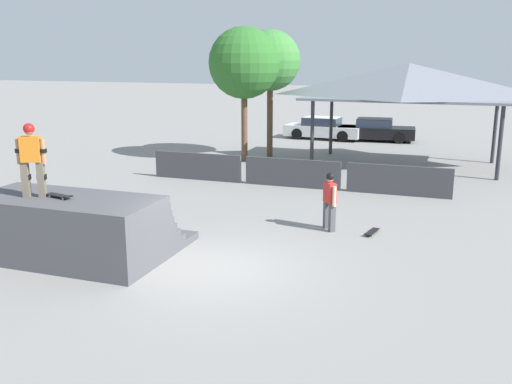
% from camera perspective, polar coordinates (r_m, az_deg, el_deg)
% --- Properties ---
extents(ground_plane, '(160.00, 160.00, 0.00)m').
position_cam_1_polar(ground_plane, '(13.20, -4.02, -7.61)').
color(ground_plane, gray).
extents(quarter_pipe_ramp, '(4.45, 3.48, 1.53)m').
position_cam_1_polar(quarter_pipe_ramp, '(14.41, -17.72, -3.53)').
color(quarter_pipe_ramp, '#4C4C51').
rests_on(quarter_pipe_ramp, ground).
extents(skater_on_deck, '(0.74, 0.41, 1.72)m').
position_cam_1_polar(skater_on_deck, '(14.11, -21.55, 3.47)').
color(skater_on_deck, '#6B6051').
rests_on(skater_on_deck, quarter_pipe_ramp).
extents(skateboard_on_deck, '(0.79, 0.36, 0.09)m').
position_cam_1_polar(skateboard_on_deck, '(13.96, -19.04, -0.33)').
color(skateboard_on_deck, silver).
rests_on(skateboard_on_deck, quarter_pipe_ramp).
extents(bystander_walking, '(0.48, 0.56, 1.64)m').
position_cam_1_polar(bystander_walking, '(15.84, 7.39, -0.44)').
color(bystander_walking, '#4C4C51').
rests_on(bystander_walking, ground).
extents(skateboard_on_ground, '(0.33, 0.80, 0.09)m').
position_cam_1_polar(skateboard_on_ground, '(15.90, 11.50, -3.94)').
color(skateboard_on_ground, green).
rests_on(skateboard_on_ground, ground).
extents(barrier_fence, '(11.30, 0.12, 1.05)m').
position_cam_1_polar(barrier_fence, '(21.06, 3.64, 1.91)').
color(barrier_fence, '#3D3D42').
rests_on(barrier_fence, ground).
extents(pavilion_shelter, '(8.76, 4.53, 4.43)m').
position_cam_1_polar(pavilion_shelter, '(25.73, 15.03, 10.61)').
color(pavilion_shelter, '#2D2D33').
rests_on(pavilion_shelter, ground).
extents(tree_beside_pavilion, '(3.18, 3.18, 6.02)m').
position_cam_1_polar(tree_beside_pavilion, '(25.95, -1.20, 12.74)').
color(tree_beside_pavilion, brown).
rests_on(tree_beside_pavilion, ground).
extents(tree_far_back, '(2.82, 2.82, 5.93)m').
position_cam_1_polar(tree_far_back, '(27.16, 1.43, 12.96)').
color(tree_far_back, brown).
rests_on(tree_far_back, ground).
extents(parked_car_white, '(4.53, 1.96, 1.27)m').
position_cam_1_polar(parked_car_white, '(33.56, 6.73, 6.31)').
color(parked_car_white, silver).
rests_on(parked_car_white, ground).
extents(parked_car_black, '(4.40, 2.06, 1.27)m').
position_cam_1_polar(parked_car_black, '(33.31, 11.89, 6.06)').
color(parked_car_black, black).
rests_on(parked_car_black, ground).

